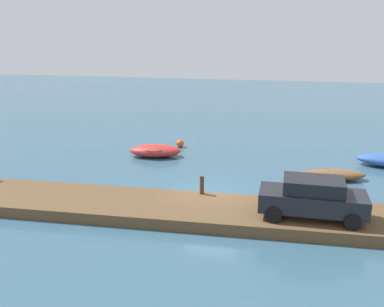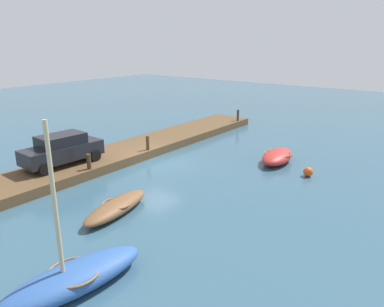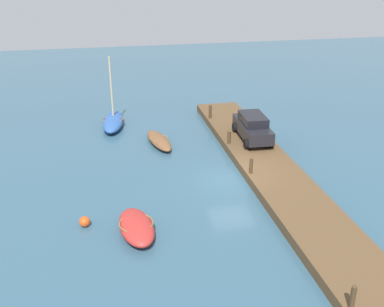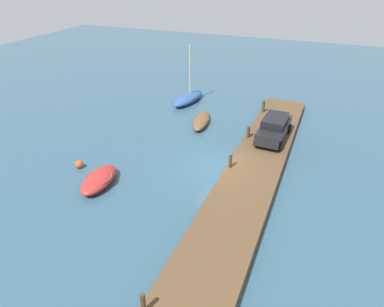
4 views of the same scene
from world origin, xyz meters
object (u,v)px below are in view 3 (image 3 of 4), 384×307
at_px(mooring_post_west, 353,297).
at_px(marker_buoy, 85,222).
at_px(rowboat_brown, 159,140).
at_px(mooring_post_east, 210,112).
at_px(rowboat_blue, 113,121).
at_px(rowboat_red, 136,227).
at_px(parked_car, 253,127).
at_px(mooring_post_mid_west, 251,166).
at_px(mooring_post_mid_east, 229,137).

bearing_deg(mooring_post_west, marker_buoy, 48.77).
bearing_deg(rowboat_brown, mooring_post_east, -64.56).
distance_m(rowboat_brown, rowboat_blue, 4.95).
height_order(rowboat_red, rowboat_brown, rowboat_red).
distance_m(mooring_post_west, parked_car, 15.65).
relative_size(parked_car, marker_buoy, 8.52).
relative_size(mooring_post_mid_west, mooring_post_east, 0.90).
bearing_deg(parked_car, rowboat_brown, 78.23).
xyz_separation_m(mooring_post_mid_west, parked_car, (4.79, -1.69, 0.42)).
relative_size(rowboat_red, marker_buoy, 6.59).
bearing_deg(parked_car, marker_buoy, 128.15).
bearing_deg(rowboat_red, mooring_post_mid_west, -66.17).
bearing_deg(rowboat_red, mooring_post_mid_east, -45.56).
relative_size(mooring_post_mid_east, mooring_post_east, 0.82).
height_order(mooring_post_east, marker_buoy, mooring_post_east).
height_order(rowboat_red, parked_car, parked_car).
xyz_separation_m(mooring_post_east, parked_car, (-4.63, -1.69, 0.37)).
height_order(mooring_post_mid_west, marker_buoy, mooring_post_mid_west).
height_order(mooring_post_west, mooring_post_mid_east, mooring_post_west).
distance_m(mooring_post_mid_west, parked_car, 5.10).
height_order(rowboat_blue, mooring_post_mid_east, rowboat_blue).
distance_m(rowboat_brown, mooring_post_east, 5.32).
bearing_deg(mooring_post_east, rowboat_red, 153.34).
bearing_deg(mooring_post_mid_west, marker_buoy, 107.45).
xyz_separation_m(mooring_post_west, mooring_post_mid_east, (15.14, 0.00, -0.05)).
height_order(rowboat_brown, mooring_post_west, mooring_post_west).
height_order(rowboat_brown, mooring_post_east, mooring_post_east).
height_order(mooring_post_west, parked_car, parked_car).
relative_size(rowboat_blue, mooring_post_east, 5.17).
relative_size(rowboat_red, mooring_post_mid_east, 4.16).
relative_size(rowboat_brown, mooring_post_mid_east, 4.88).
xyz_separation_m(rowboat_brown, parked_car, (-1.54, -5.95, 1.08)).
bearing_deg(mooring_post_mid_east, parked_car, -76.48).
height_order(rowboat_brown, parked_car, parked_car).
bearing_deg(rowboat_red, marker_buoy, 57.02).
bearing_deg(mooring_post_east, mooring_post_mid_west, 180.00).
height_order(parked_car, marker_buoy, parked_car).
relative_size(rowboat_blue, mooring_post_west, 5.57).
bearing_deg(parked_car, mooring_post_mid_east, 106.22).
height_order(rowboat_red, mooring_post_west, mooring_post_west).
bearing_deg(marker_buoy, rowboat_red, -116.24).
distance_m(rowboat_brown, marker_buoy, 10.34).
bearing_deg(mooring_post_west, rowboat_blue, 18.50).
bearing_deg(mooring_post_west, mooring_post_mid_east, 0.00).
relative_size(rowboat_red, mooring_post_mid_west, 3.79).
relative_size(mooring_post_west, mooring_post_mid_west, 1.04).
relative_size(mooring_post_mid_east, parked_car, 0.19).
bearing_deg(rowboat_brown, parked_car, -115.04).
distance_m(rowboat_blue, parked_car, 10.45).
height_order(mooring_post_mid_east, mooring_post_east, mooring_post_east).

